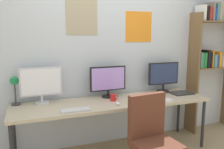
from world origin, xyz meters
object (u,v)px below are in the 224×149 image
object	(u,v)px
mouse_left_side	(118,103)
laptop_closed	(182,93)
monitor_right	(164,75)
monitor_center	(108,80)
keyboard_left	(75,110)
mouse_right_side	(135,102)
desk	(113,104)
bookshelf	(211,54)
coffee_mug	(113,97)
keyboard_right	(159,101)
desk_lamp	(14,84)
monitor_left	(41,84)

from	to	relation	value
mouse_left_side	laptop_closed	distance (m)	1.12
monitor_right	laptop_closed	xyz separation A→B (m)	(0.19, -0.21, -0.24)
monitor_center	monitor_right	world-z (taller)	monitor_right
keyboard_left	mouse_right_side	size ratio (longest dim) A/B	3.59
desk	monitor_right	bearing A→B (deg)	13.27
mouse_left_side	desk	bearing A→B (deg)	87.58
bookshelf	coffee_mug	distance (m)	1.88
bookshelf	keyboard_left	xyz separation A→B (m)	(-2.36, -0.46, -0.55)
keyboard_right	coffee_mug	world-z (taller)	coffee_mug
bookshelf	desk_lamp	distance (m)	3.03
keyboard_left	coffee_mug	size ratio (longest dim) A/B	3.25
desk	keyboard_right	xyz separation A→B (m)	(0.56, -0.23, 0.06)
desk	desk_lamp	distance (m)	1.28
desk	keyboard_left	distance (m)	0.61
desk	laptop_closed	size ratio (longest dim) A/B	8.21
monitor_right	keyboard_right	distance (m)	0.61
monitor_right	mouse_left_side	distance (m)	1.02
keyboard_left	desk_lamp	bearing A→B (deg)	144.49
monitor_center	laptop_closed	bearing A→B (deg)	-10.86
laptop_closed	keyboard_left	bearing A→B (deg)	-171.81
bookshelf	keyboard_right	xyz separation A→B (m)	(-1.24, -0.46, -0.55)
monitor_center	mouse_left_side	distance (m)	0.45
keyboard_right	monitor_left	bearing A→B (deg)	163.15
monitor_right	monitor_left	bearing A→B (deg)	180.00
desk	coffee_mug	world-z (taller)	coffee_mug
desk	monitor_left	world-z (taller)	monitor_left
desk	monitor_left	xyz separation A→B (m)	(-0.90, 0.21, 0.30)
desk_lamp	coffee_mug	size ratio (longest dim) A/B	3.81
monitor_left	monitor_center	bearing A→B (deg)	-0.00
monitor_right	desk_lamp	bearing A→B (deg)	179.34
desk_lamp	bookshelf	bearing A→B (deg)	-0.13
keyboard_left	laptop_closed	size ratio (longest dim) A/B	1.08
desk	monitor_center	distance (m)	0.36
monitor_center	desk_lamp	world-z (taller)	monitor_center
monitor_left	laptop_closed	world-z (taller)	monitor_left
desk_lamp	laptop_closed	xyz separation A→B (m)	(2.31, -0.23, -0.26)
bookshelf	monitor_center	distance (m)	1.83
monitor_center	keyboard_right	bearing A→B (deg)	-38.30
monitor_left	mouse_right_side	xyz separation A→B (m)	(1.13, -0.39, -0.24)
desk	bookshelf	size ratio (longest dim) A/B	1.24
monitor_center	coffee_mug	world-z (taller)	monitor_center
monitor_center	mouse_right_side	bearing A→B (deg)	-59.33
monitor_right	mouse_right_side	world-z (taller)	monitor_right
laptop_closed	mouse_left_side	bearing A→B (deg)	-170.65
bookshelf	monitor_left	world-z (taller)	bookshelf
mouse_left_side	mouse_right_side	world-z (taller)	same
monitor_left	keyboard_left	distance (m)	0.61
monitor_left	coffee_mug	size ratio (longest dim) A/B	4.91
bookshelf	desk_lamp	xyz separation A→B (m)	(-3.01, 0.01, -0.29)
laptop_closed	bookshelf	bearing A→B (deg)	18.07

